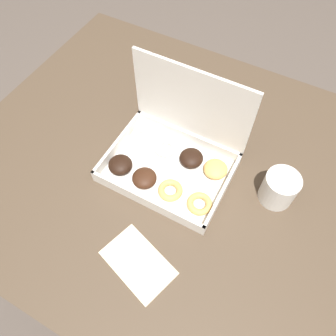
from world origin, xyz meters
name	(u,v)px	position (x,y,z in m)	size (l,w,h in m)	color
ground_plane	(166,247)	(0.00, 0.00, 0.00)	(8.00, 8.00, 0.00)	#564C44
dining_table	(164,177)	(0.00, 0.00, 0.64)	(1.12, 0.97, 0.73)	#4C3D2D
donut_box	(174,152)	(0.03, 0.00, 0.78)	(0.32, 0.25, 0.26)	silver
coffee_mug	(279,188)	(0.31, 0.04, 0.78)	(0.09, 0.09, 0.09)	white
paper_napkin	(138,263)	(0.09, -0.28, 0.73)	(0.19, 0.15, 0.01)	beige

